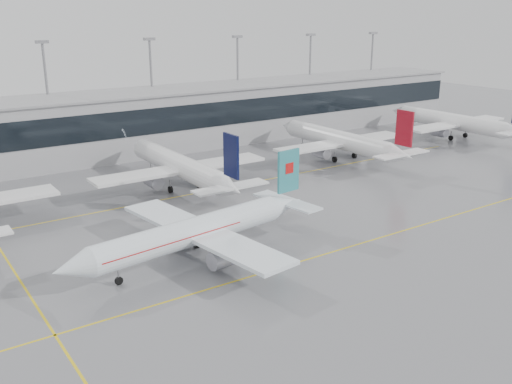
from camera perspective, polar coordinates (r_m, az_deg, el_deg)
ground at (r=67.88m, az=5.76°, el=-6.55°), size 320.00×320.00×0.00m
taxi_line_main at (r=67.87m, az=5.76°, el=-6.55°), size 120.00×0.25×0.01m
taxi_line_north at (r=91.29m, az=-6.38°, el=-0.19°), size 120.00×0.25×0.01m
taxi_line_cross at (r=68.73m, az=-22.86°, el=-7.61°), size 0.25×60.00×0.01m
terminal at (r=118.32m, az=-13.88°, el=6.48°), size 180.00×15.00×12.00m
terminal_glass at (r=111.11m, az=-12.53°, el=6.67°), size 180.00×0.20×5.00m
terminal_roof at (r=117.35m, az=-14.10°, el=9.45°), size 182.00×16.00×0.40m
light_masts at (r=122.81m, az=-15.15°, el=10.24°), size 156.40×1.00×22.60m
air_canada_jet at (r=66.77m, az=-5.59°, el=-3.83°), size 34.72×27.49×10.70m
parked_jet_c at (r=93.41m, az=-7.53°, el=2.54°), size 29.64×36.96×11.72m
parked_jet_d at (r=113.03m, az=8.52°, el=5.11°), size 29.64×36.96×11.72m
parked_jet_e at (r=138.84m, az=19.30°, el=6.62°), size 29.64×36.96×11.72m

